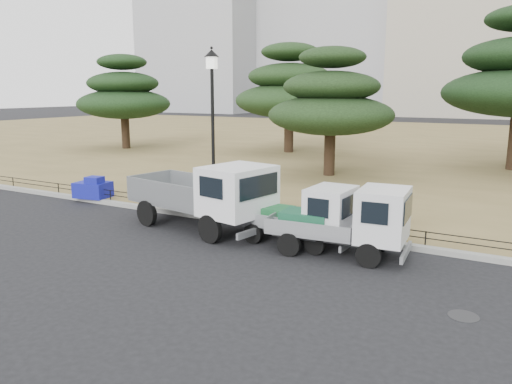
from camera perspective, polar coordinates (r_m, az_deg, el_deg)
The scene contains 13 objects.
ground at distance 14.13m, azimuth -3.99°, elevation -6.59°, with size 220.00×220.00×0.00m, color black.
lawn at distance 42.68m, azimuth 19.16°, elevation 5.08°, with size 120.00×56.00×0.15m, color olive.
curb at distance 16.25m, azimuth 1.03°, elevation -3.85°, with size 120.00×0.25×0.16m, color gray.
truck_large at distance 15.85m, azimuth -5.71°, elevation -0.08°, with size 5.29×2.86×2.19m.
truck_kei_front at distance 14.37m, azimuth 5.50°, elevation -2.65°, with size 3.40×1.58×1.77m.
truck_kei_rear at distance 13.59m, azimuth 10.50°, elevation -3.31°, with size 3.75×1.84×1.91m.
street_lamp at distance 17.06m, azimuth -5.00°, elevation 9.88°, with size 0.50×0.50×5.56m.
pipe_fence at distance 16.28m, azimuth 1.29°, elevation -2.51°, with size 38.00×0.04×0.40m.
tarp_pile at distance 21.15m, azimuth -18.12°, elevation 0.36°, with size 1.46×1.17×0.88m.
manhole at distance 10.97m, azimuth 22.63°, elevation -12.96°, with size 0.60×0.60×0.01m, color #2D2D30.
pine_west_far at distance 38.54m, azimuth -14.89°, elevation 10.71°, with size 6.77×6.77×6.84m.
pine_west_near at distance 34.99m, azimuth 3.84°, elevation 11.57°, with size 7.43×7.43×7.43m.
pine_center_left at distance 25.42m, azimuth 8.57°, elevation 10.12°, with size 6.26×6.26×6.36m.
Camera 1 is at (7.39, -11.22, 4.38)m, focal length 35.00 mm.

